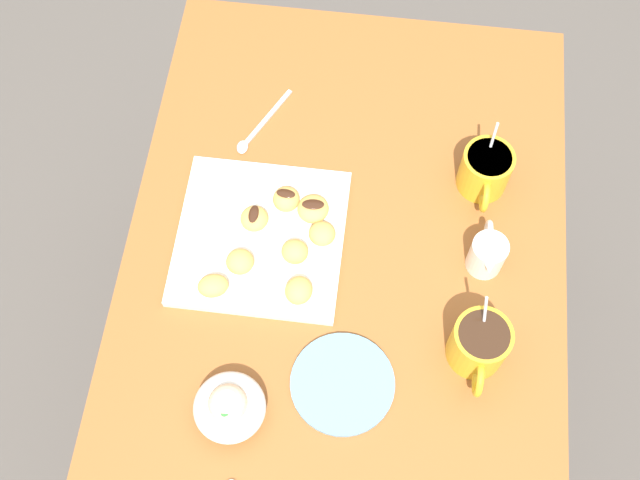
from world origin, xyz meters
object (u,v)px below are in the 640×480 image
(coffee_mug_mustard_left, at_px, (485,170))
(coffee_mug_mustard_right, at_px, (479,344))
(cream_pitcher_white, at_px, (487,255))
(beignet_6, at_px, (240,262))
(dining_table, at_px, (343,281))
(beignet_2, at_px, (286,199))
(beignet_0, at_px, (322,234))
(beignet_3, at_px, (254,219))
(beignet_4, at_px, (313,209))
(beignet_7, at_px, (295,252))
(saucer_sky_left, at_px, (342,384))
(pastry_plate_square, at_px, (261,235))
(beignet_1, at_px, (299,290))
(ice_cream_bowl, at_px, (229,407))
(beignet_5, at_px, (213,286))

(coffee_mug_mustard_left, relative_size, coffee_mug_mustard_right, 0.93)
(cream_pitcher_white, height_order, beignet_6, cream_pitcher_white)
(dining_table, bearing_deg, beignet_6, -70.67)
(beignet_2, xyz_separation_m, beignet_6, (0.12, -0.06, -0.00))
(coffee_mug_mustard_right, relative_size, beignet_0, 3.11)
(beignet_3, bearing_deg, beignet_2, 131.04)
(coffee_mug_mustard_right, relative_size, beignet_4, 2.59)
(cream_pitcher_white, height_order, beignet_0, cream_pitcher_white)
(beignet_3, distance_m, beignet_7, 0.09)
(coffee_mug_mustard_right, bearing_deg, saucer_sky_left, -69.75)
(pastry_plate_square, height_order, beignet_0, beignet_0)
(beignet_4, relative_size, beignet_6, 1.18)
(pastry_plate_square, relative_size, beignet_7, 6.19)
(beignet_0, relative_size, beignet_3, 0.96)
(beignet_1, height_order, beignet_4, beignet_1)
(coffee_mug_mustard_right, height_order, beignet_1, coffee_mug_mustard_right)
(dining_table, height_order, beignet_6, beignet_6)
(coffee_mug_mustard_left, distance_m, saucer_sky_left, 0.44)
(dining_table, bearing_deg, cream_pitcher_white, 89.50)
(pastry_plate_square, height_order, coffee_mug_mustard_right, coffee_mug_mustard_right)
(beignet_7, bearing_deg, coffee_mug_mustard_left, 121.34)
(beignet_1, bearing_deg, beignet_3, -142.69)
(pastry_plate_square, relative_size, beignet_1, 5.70)
(pastry_plate_square, bearing_deg, coffee_mug_mustard_left, 112.26)
(beignet_7, bearing_deg, beignet_2, -163.79)
(cream_pitcher_white, bearing_deg, beignet_4, -100.71)
(coffee_mug_mustard_left, height_order, coffee_mug_mustard_right, coffee_mug_mustard_right)
(coffee_mug_mustard_left, distance_m, ice_cream_bowl, 0.59)
(beignet_7, bearing_deg, beignet_5, -58.79)
(cream_pitcher_white, relative_size, beignet_5, 2.06)
(coffee_mug_mustard_right, height_order, saucer_sky_left, coffee_mug_mustard_right)
(beignet_6, relative_size, beignet_7, 1.02)
(beignet_3, xyz_separation_m, beignet_7, (0.05, 0.08, 0.00))
(dining_table, distance_m, beignet_2, 0.22)
(beignet_0, bearing_deg, beignet_6, -61.98)
(beignet_4, xyz_separation_m, beignet_7, (0.08, -0.02, 0.00))
(pastry_plate_square, xyz_separation_m, saucer_sky_left, (0.24, 0.17, -0.00))
(dining_table, bearing_deg, beignet_4, -131.07)
(beignet_5, xyz_separation_m, beignet_6, (-0.05, 0.04, 0.00))
(saucer_sky_left, height_order, beignet_4, beignet_4)
(saucer_sky_left, relative_size, beignet_1, 3.34)
(saucer_sky_left, height_order, beignet_2, beignet_2)
(beignet_7, bearing_deg, dining_table, 110.66)
(beignet_0, relative_size, beignet_7, 1.00)
(beignet_3, bearing_deg, saucer_sky_left, 34.74)
(cream_pitcher_white, xyz_separation_m, beignet_6, (0.06, -0.40, -0.01))
(cream_pitcher_white, height_order, beignet_2, cream_pitcher_white)
(pastry_plate_square, distance_m, beignet_1, 0.13)
(ice_cream_bowl, xyz_separation_m, beignet_4, (-0.35, 0.08, -0.01))
(pastry_plate_square, xyz_separation_m, beignet_2, (-0.06, 0.04, 0.03))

